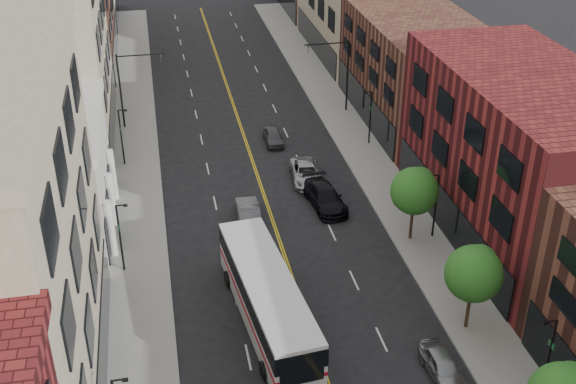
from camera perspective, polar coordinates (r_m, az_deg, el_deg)
sidewalk_left at (r=59.67m, az=-11.82°, el=0.07°), size 4.00×110.00×0.15m
sidewalk_right at (r=62.24m, az=6.83°, el=1.80°), size 4.00×110.00×0.15m
bldg_l_white at (r=55.03m, az=-19.45°, el=0.95°), size 10.00×14.00×8.00m
bldg_l_far_a at (r=68.85m, az=-18.65°, el=11.25°), size 10.00×20.00×18.00m
bldg_l_far_b at (r=88.41m, az=-17.28°, el=14.23°), size 10.00×20.00×15.00m
bldg_r_mid at (r=53.27m, az=17.94°, el=2.69°), size 10.00×22.00×12.00m
bldg_r_far_a at (r=71.15m, az=10.13°, el=9.48°), size 10.00×20.00×10.00m
tree_r_2 at (r=43.40m, az=14.54°, el=-6.11°), size 3.40×3.40×5.59m
tree_r_3 at (r=51.11m, az=10.04°, el=0.21°), size 3.40×3.40×5.59m
lamp_l_2 at (r=48.76m, az=-13.11°, el=-3.27°), size 0.81×0.55×5.05m
lamp_l_3 at (r=62.91m, az=-13.01°, el=4.48°), size 0.81×0.55×5.05m
lamp_r_1 at (r=40.66m, az=19.89°, el=-11.92°), size 0.81×0.55×5.05m
lamp_r_2 at (r=52.16m, az=11.56°, el=-0.78°), size 0.81×0.55×5.05m
lamp_r_3 at (r=65.58m, az=6.49°, el=6.11°), size 0.81×0.55×5.05m
signal_mast_left at (r=69.66m, az=-12.57°, el=8.48°), size 4.49×0.18×7.20m
signal_mast_right at (r=71.93m, az=4.17°, el=9.78°), size 4.49×0.18×7.20m
city_bus at (r=43.62m, az=-1.64°, el=-8.28°), size 4.31×13.62×3.44m
car_parked_far at (r=41.86m, az=12.15°, el=-13.32°), size 1.76×4.15×1.40m
car_lane_behind at (r=54.28m, az=-3.16°, el=-1.59°), size 1.81×4.71×1.53m
car_lane_a at (r=56.15m, az=2.95°, el=-0.40°), size 2.88×5.81×1.62m
car_lane_b at (r=59.82m, az=1.45°, el=1.52°), size 2.81×5.39×1.45m
car_lane_c at (r=66.41m, az=-1.17°, el=4.43°), size 1.65×3.95×1.33m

